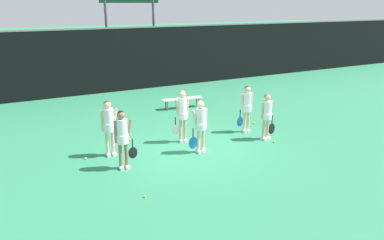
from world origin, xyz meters
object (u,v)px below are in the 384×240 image
object	(u,v)px
player_1	(200,122)
tennis_ball_1	(254,123)
tennis_ball_3	(206,128)
player_3	(109,123)
player_4	(182,112)
tennis_ball_4	(130,140)
bench_courtside	(182,100)
tennis_ball_7	(126,145)
tennis_ball_6	(274,142)
tennis_ball_2	(85,158)
tennis_ball_5	(145,196)
tennis_ball_0	(178,131)
player_2	(267,113)
scoreboard	(130,2)
player_5	(247,105)
player_0	(122,135)

from	to	relation	value
player_1	tennis_ball_1	xyz separation A→B (m)	(3.30, 1.58, -0.97)
tennis_ball_1	tennis_ball_3	world-z (taller)	tennis_ball_3
player_3	player_4	xyz separation A→B (m)	(2.53, 0.05, 0.01)
tennis_ball_1	tennis_ball_4	distance (m)	5.00
bench_courtside	tennis_ball_3	xyz separation A→B (m)	(-0.55, -3.11, -0.36)
player_1	tennis_ball_7	size ratio (longest dim) A/B	25.91
player_3	tennis_ball_4	bearing A→B (deg)	44.06
tennis_ball_3	bench_courtside	bearing A→B (deg)	80.04
bench_courtside	tennis_ball_6	size ratio (longest dim) A/B	26.48
player_4	tennis_ball_7	bearing A→B (deg)	174.14
tennis_ball_2	tennis_ball_3	bearing A→B (deg)	9.50
bench_courtside	tennis_ball_3	size ratio (longest dim) A/B	27.26
player_4	tennis_ball_5	distance (m)	4.10
tennis_ball_0	tennis_ball_4	distance (m)	1.91
player_2	tennis_ball_6	world-z (taller)	player_2
scoreboard	player_5	size ratio (longest dim) A/B	3.41
tennis_ball_6	player_4	bearing A→B (deg)	150.52
player_2	tennis_ball_7	world-z (taller)	player_2
player_4	tennis_ball_6	size ratio (longest dim) A/B	25.55
tennis_ball_2	tennis_ball_7	world-z (taller)	tennis_ball_2
bench_courtside	tennis_ball_0	world-z (taller)	bench_courtside
player_3	tennis_ball_4	distance (m)	1.71
scoreboard	player_3	distance (m)	11.55
player_2	player_5	distance (m)	0.97
tennis_ball_4	scoreboard	bearing A→B (deg)	70.24
scoreboard	tennis_ball_7	xyz separation A→B (m)	(-3.59, -9.60, -4.59)
player_0	tennis_ball_4	size ratio (longest dim) A/B	24.89
tennis_ball_6	player_1	bearing A→B (deg)	170.58
tennis_ball_1	tennis_ball_4	bearing A→B (deg)	174.54
player_0	tennis_ball_0	distance (m)	3.67
player_0	player_5	size ratio (longest dim) A/B	0.99
player_5	tennis_ball_2	bearing A→B (deg)	-172.25
bench_courtside	tennis_ball_4	size ratio (longest dim) A/B	26.89
player_2	tennis_ball_4	size ratio (longest dim) A/B	23.42
tennis_ball_7	player_0	bearing A→B (deg)	-109.06
scoreboard	player_0	world-z (taller)	scoreboard
player_4	tennis_ball_0	xyz separation A→B (m)	(0.32, 1.02, -1.04)
player_3	tennis_ball_4	world-z (taller)	player_3
player_1	tennis_ball_4	size ratio (longest dim) A/B	24.32
bench_courtside	tennis_ball_5	size ratio (longest dim) A/B	29.16
tennis_ball_4	tennis_ball_7	world-z (taller)	tennis_ball_4
tennis_ball_1	tennis_ball_3	size ratio (longest dim) A/B	0.96
player_1	tennis_ball_0	world-z (taller)	player_1
player_1	tennis_ball_1	size ratio (longest dim) A/B	25.72
player_1	tennis_ball_7	bearing A→B (deg)	143.45
player_0	tennis_ball_7	bearing A→B (deg)	74.08
player_4	tennis_ball_4	world-z (taller)	player_4
player_4	tennis_ball_1	distance (m)	3.58
tennis_ball_4	tennis_ball_7	distance (m)	0.54
tennis_ball_2	tennis_ball_5	bearing A→B (deg)	-75.65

